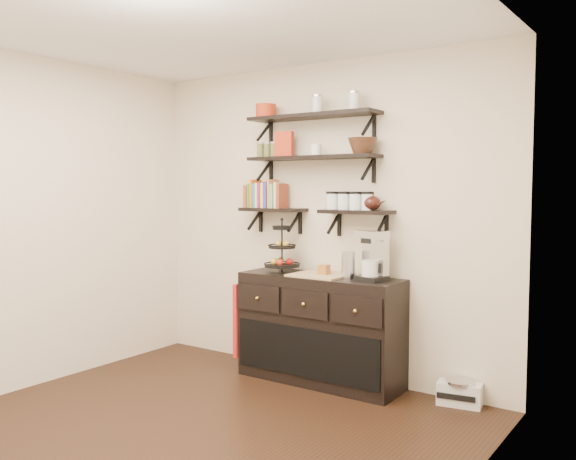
% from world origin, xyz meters
% --- Properties ---
extents(floor, '(3.50, 3.50, 0.00)m').
position_xyz_m(floor, '(0.00, 0.00, 0.00)').
color(floor, black).
rests_on(floor, ground).
extents(ceiling, '(3.50, 3.50, 0.02)m').
position_xyz_m(ceiling, '(0.00, 0.00, 2.70)').
color(ceiling, white).
rests_on(ceiling, back_wall).
extents(back_wall, '(3.50, 0.02, 2.70)m').
position_xyz_m(back_wall, '(0.00, 1.75, 1.35)').
color(back_wall, beige).
rests_on(back_wall, ground).
extents(left_wall, '(0.02, 3.50, 2.70)m').
position_xyz_m(left_wall, '(-1.75, 0.00, 1.35)').
color(left_wall, beige).
rests_on(left_wall, ground).
extents(right_wall, '(0.02, 3.50, 2.70)m').
position_xyz_m(right_wall, '(1.75, 0.00, 1.35)').
color(right_wall, beige).
rests_on(right_wall, ground).
extents(shelf_top, '(1.20, 0.27, 0.23)m').
position_xyz_m(shelf_top, '(0.00, 1.62, 2.23)').
color(shelf_top, black).
rests_on(shelf_top, back_wall).
extents(shelf_mid, '(1.20, 0.27, 0.23)m').
position_xyz_m(shelf_mid, '(0.00, 1.62, 1.88)').
color(shelf_mid, black).
rests_on(shelf_mid, back_wall).
extents(shelf_low_left, '(0.60, 0.25, 0.23)m').
position_xyz_m(shelf_low_left, '(-0.42, 1.63, 1.43)').
color(shelf_low_left, black).
rests_on(shelf_low_left, back_wall).
extents(shelf_low_right, '(0.60, 0.25, 0.23)m').
position_xyz_m(shelf_low_right, '(0.42, 1.63, 1.43)').
color(shelf_low_right, black).
rests_on(shelf_low_right, back_wall).
extents(cookbooks, '(0.43, 0.15, 0.26)m').
position_xyz_m(cookbooks, '(-0.47, 1.63, 1.57)').
color(cookbooks, '#B0411C').
rests_on(cookbooks, shelf_low_left).
extents(glass_canisters, '(0.43, 0.10, 0.13)m').
position_xyz_m(glass_canisters, '(0.36, 1.63, 1.51)').
color(glass_canisters, silver).
rests_on(glass_canisters, shelf_low_right).
extents(sideboard, '(1.40, 0.50, 0.92)m').
position_xyz_m(sideboard, '(0.15, 1.51, 0.45)').
color(sideboard, black).
rests_on(sideboard, floor).
extents(fruit_stand, '(0.31, 0.31, 0.45)m').
position_xyz_m(fruit_stand, '(-0.24, 1.52, 1.06)').
color(fruit_stand, black).
rests_on(fruit_stand, sideboard).
extents(candle, '(0.08, 0.08, 0.08)m').
position_xyz_m(candle, '(0.18, 1.51, 0.96)').
color(candle, '#985823').
rests_on(candle, sideboard).
extents(coffee_maker, '(0.25, 0.25, 0.39)m').
position_xyz_m(coffee_maker, '(0.62, 1.54, 1.09)').
color(coffee_maker, black).
rests_on(coffee_maker, sideboard).
extents(thermal_carafe, '(0.11, 0.11, 0.22)m').
position_xyz_m(thermal_carafe, '(0.42, 1.49, 1.01)').
color(thermal_carafe, silver).
rests_on(thermal_carafe, sideboard).
extents(apron, '(0.04, 0.28, 0.65)m').
position_xyz_m(apron, '(-0.58, 1.41, 0.46)').
color(apron, red).
rests_on(apron, sideboard).
extents(radio, '(0.34, 0.25, 0.19)m').
position_xyz_m(radio, '(1.30, 1.64, 0.09)').
color(radio, silver).
rests_on(radio, floor).
extents(recipe_box, '(0.17, 0.09, 0.22)m').
position_xyz_m(recipe_box, '(-0.29, 1.61, 2.01)').
color(recipe_box, '#B12F14').
rests_on(recipe_box, shelf_mid).
extents(walnut_bowl, '(0.24, 0.24, 0.13)m').
position_xyz_m(walnut_bowl, '(0.48, 1.61, 1.96)').
color(walnut_bowl, black).
rests_on(walnut_bowl, shelf_mid).
extents(ramekins, '(0.09, 0.09, 0.10)m').
position_xyz_m(ramekins, '(0.04, 1.61, 1.95)').
color(ramekins, white).
rests_on(ramekins, shelf_mid).
extents(teapot, '(0.21, 0.17, 0.14)m').
position_xyz_m(teapot, '(0.56, 1.63, 1.52)').
color(teapot, black).
rests_on(teapot, shelf_low_right).
extents(red_pot, '(0.18, 0.18, 0.12)m').
position_xyz_m(red_pot, '(-0.49, 1.61, 2.31)').
color(red_pot, '#B12F14').
rests_on(red_pot, shelf_top).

